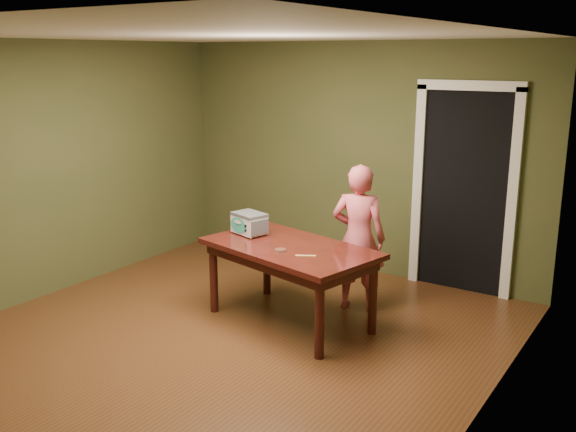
{
  "coord_description": "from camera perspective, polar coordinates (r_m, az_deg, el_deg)",
  "views": [
    {
      "loc": [
        3.34,
        -3.97,
        2.45
      ],
      "look_at": [
        0.09,
        1.0,
        0.95
      ],
      "focal_mm": 40.0,
      "sensor_mm": 36.0,
      "label": 1
    }
  ],
  "objects": [
    {
      "name": "dining_table",
      "position": [
        5.91,
        0.18,
        -3.57
      ],
      "size": [
        1.76,
        1.22,
        0.75
      ],
      "rotation": [
        0.0,
        0.0,
        -0.22
      ],
      "color": "#34100B",
      "rests_on": "floor"
    },
    {
      "name": "room_shell",
      "position": [
        5.24,
        -6.83,
        5.92
      ],
      "size": [
        4.52,
        5.02,
        2.61
      ],
      "color": "#494B28",
      "rests_on": "ground"
    },
    {
      "name": "baking_pan",
      "position": [
        5.7,
        -0.68,
        -3.05
      ],
      "size": [
        0.1,
        0.1,
        0.02
      ],
      "color": "silver",
      "rests_on": "dining_table"
    },
    {
      "name": "doorway",
      "position": [
        7.19,
        16.1,
        2.43
      ],
      "size": [
        1.1,
        0.66,
        2.25
      ],
      "color": "black",
      "rests_on": "ground"
    },
    {
      "name": "child",
      "position": [
        6.25,
        6.29,
        -1.95
      ],
      "size": [
        0.59,
        0.46,
        1.45
      ],
      "primitive_type": "imported",
      "rotation": [
        0.0,
        0.0,
        3.37
      ],
      "color": "#D95967",
      "rests_on": "floor"
    },
    {
      "name": "spatula",
      "position": [
        5.57,
        1.58,
        -3.55
      ],
      "size": [
        0.17,
        0.11,
        0.01
      ],
      "primitive_type": "cube",
      "rotation": [
        0.0,
        0.0,
        0.51
      ],
      "color": "#D7B45D",
      "rests_on": "dining_table"
    },
    {
      "name": "floor",
      "position": [
        5.74,
        -6.33,
        -11.2
      ],
      "size": [
        5.0,
        5.0,
        0.0
      ],
      "primitive_type": "plane",
      "color": "#583119",
      "rests_on": "ground"
    },
    {
      "name": "toy_oven",
      "position": [
        6.23,
        -3.46,
        -0.6
      ],
      "size": [
        0.39,
        0.31,
        0.21
      ],
      "rotation": [
        0.0,
        0.0,
        -0.29
      ],
      "color": "#4C4F54",
      "rests_on": "dining_table"
    }
  ]
}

